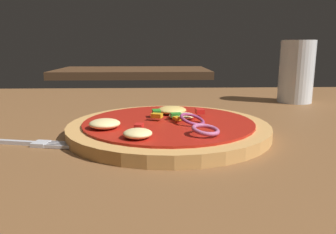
{
  "coord_description": "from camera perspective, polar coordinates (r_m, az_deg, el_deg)",
  "views": [
    {
      "loc": [
        0.02,
        -0.42,
        0.16
      ],
      "look_at": [
        0.04,
        0.04,
        0.06
      ],
      "focal_mm": 35.15,
      "sensor_mm": 36.0,
      "label": 1
    }
  ],
  "objects": [
    {
      "name": "background_table",
      "position": [
        1.82,
        -6.1,
        7.69
      ],
      "size": [
        0.81,
        0.47,
        0.04
      ],
      "color": "#4C301C",
      "rests_on": "ground"
    },
    {
      "name": "pizza",
      "position": [
        0.46,
        0.0,
        -1.81
      ],
      "size": [
        0.28,
        0.28,
        0.03
      ],
      "color": "tan",
      "rests_on": "dining_table"
    },
    {
      "name": "fork",
      "position": [
        0.45,
        -24.84,
        -4.02
      ],
      "size": [
        0.17,
        0.05,
        0.01
      ],
      "color": "silver",
      "rests_on": "dining_table"
    },
    {
      "name": "dining_table",
      "position": [
        0.44,
        -4.78,
        -6.22
      ],
      "size": [
        1.45,
        1.09,
        0.04
      ],
      "color": "brown",
      "rests_on": "ground"
    },
    {
      "name": "beer_glass",
      "position": [
        0.77,
        21.32,
        6.68
      ],
      "size": [
        0.07,
        0.07,
        0.13
      ],
      "color": "silver",
      "rests_on": "dining_table"
    }
  ]
}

